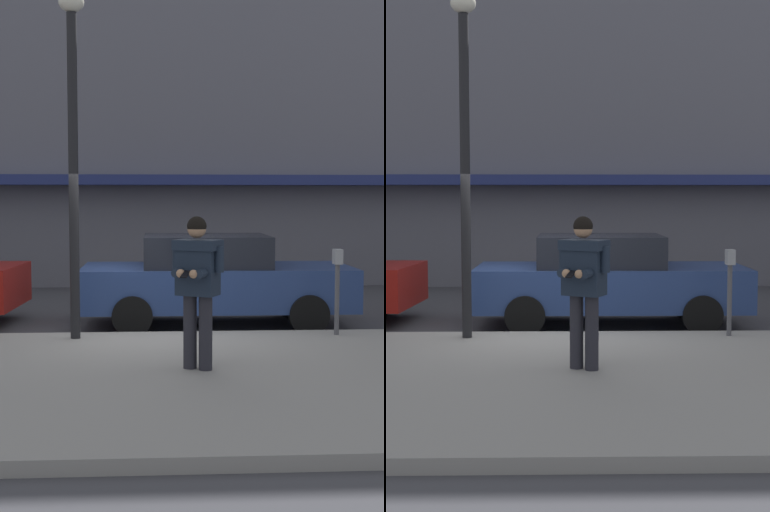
% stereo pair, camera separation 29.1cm
% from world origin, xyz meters
% --- Properties ---
extents(ground_plane, '(80.00, 80.00, 0.00)m').
position_xyz_m(ground_plane, '(0.00, 0.00, 0.00)').
color(ground_plane, '#3D3D42').
extents(sidewalk, '(32.00, 5.30, 0.14)m').
position_xyz_m(sidewalk, '(1.00, -2.85, 0.07)').
color(sidewalk, gray).
rests_on(sidewalk, ground).
extents(curb_paint_line, '(28.00, 0.12, 0.01)m').
position_xyz_m(curb_paint_line, '(1.00, 0.05, 0.00)').
color(curb_paint_line, silver).
rests_on(curb_paint_line, ground).
extents(storefront_facade, '(28.00, 4.70, 10.17)m').
position_xyz_m(storefront_facade, '(1.00, 8.49, 5.08)').
color(storefront_facade, slate).
rests_on(storefront_facade, ground).
extents(parked_sedan_mid, '(4.51, 1.95, 1.54)m').
position_xyz_m(parked_sedan_mid, '(1.13, 1.03, 0.79)').
color(parked_sedan_mid, navy).
rests_on(parked_sedan_mid, ground).
extents(man_texting_on_phone, '(0.63, 0.65, 1.81)m').
position_xyz_m(man_texting_on_phone, '(0.61, -2.63, 1.25)').
color(man_texting_on_phone, '#23232B').
rests_on(man_texting_on_phone, sidewalk).
extents(street_lamp_post, '(0.36, 0.36, 4.88)m').
position_xyz_m(street_lamp_post, '(-1.03, -0.65, 3.14)').
color(street_lamp_post, black).
rests_on(street_lamp_post, sidewalk).
extents(parking_meter, '(0.12, 0.18, 1.27)m').
position_xyz_m(parking_meter, '(2.81, -0.60, 0.97)').
color(parking_meter, '#4C4C51').
rests_on(parking_meter, sidewalk).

